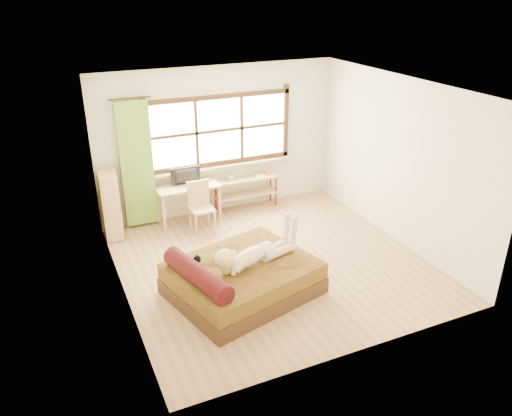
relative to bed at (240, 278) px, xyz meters
name	(u,v)px	position (x,y,z in m)	size (l,w,h in m)	color
floor	(272,263)	(0.77, 0.58, -0.25)	(4.50, 4.50, 0.00)	#9E754C
ceiling	(275,88)	(0.77, 0.58, 2.45)	(4.50, 4.50, 0.00)	white
wall_back	(219,141)	(0.77, 2.83, 1.10)	(4.50, 4.50, 0.00)	silver
wall_front	(365,252)	(0.77, -1.67, 1.10)	(4.50, 4.50, 0.00)	silver
wall_left	(115,209)	(-1.48, 0.58, 1.10)	(4.50, 4.50, 0.00)	silver
wall_right	(398,161)	(3.02, 0.58, 1.10)	(4.50, 4.50, 0.00)	silver
window	(220,133)	(0.77, 2.80, 1.25)	(2.80, 0.16, 1.46)	#FFEDBF
curtain	(137,165)	(-0.78, 2.71, 0.90)	(0.55, 0.10, 2.20)	olive
bed	(240,278)	(0.00, 0.00, 0.00)	(2.20, 1.93, 0.71)	#34240F
woman	(254,245)	(0.20, -0.04, 0.50)	(1.32, 0.38, 0.56)	beige
kitten	(190,264)	(-0.67, 0.11, 0.33)	(0.28, 0.11, 0.23)	black
desk	(188,190)	(0.05, 2.53, 0.35)	(1.12, 0.52, 0.70)	tan
monitor	(186,177)	(0.05, 2.58, 0.60)	(0.54, 0.07, 0.31)	black
chair	(200,203)	(0.15, 2.16, 0.23)	(0.39, 0.39, 0.88)	tan
pipe_shelf	(247,186)	(1.24, 2.65, 0.20)	(1.25, 0.33, 0.70)	tan
cup	(231,178)	(0.92, 2.65, 0.41)	(0.11, 0.11, 0.09)	gray
book	(256,176)	(1.42, 2.65, 0.38)	(0.18, 0.24, 0.02)	gray
bookshelf	(111,205)	(-1.31, 2.51, 0.33)	(0.32, 0.52, 1.16)	tan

